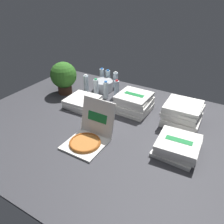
{
  "coord_description": "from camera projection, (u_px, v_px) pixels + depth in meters",
  "views": [
    {
      "loc": [
        1.1,
        -1.76,
        1.43
      ],
      "look_at": [
        -0.01,
        0.1,
        0.14
      ],
      "focal_mm": 36.29,
      "sensor_mm": 36.0,
      "label": 1
    }
  ],
  "objects": [
    {
      "name": "potted_plant",
      "position": [
        64.0,
        76.0,
        3.12
      ],
      "size": [
        0.36,
        0.36,
        0.45
      ],
      "color": "#513323",
      "rests_on": "ground_plane"
    },
    {
      "name": "water_bottle_0",
      "position": [
        86.0,
        83.0,
        3.26
      ],
      "size": [
        0.07,
        0.07,
        0.25
      ],
      "color": "silver",
      "rests_on": "ground_plane"
    },
    {
      "name": "water_bottle_6",
      "position": [
        96.0,
        87.0,
        3.13
      ],
      "size": [
        0.07,
        0.07,
        0.25
      ],
      "color": "white",
      "rests_on": "ground_plane"
    },
    {
      "name": "water_bottle_3",
      "position": [
        108.0,
        78.0,
        3.43
      ],
      "size": [
        0.07,
        0.07,
        0.25
      ],
      "color": "silver",
      "rests_on": "ground_plane"
    },
    {
      "name": "pizza_stack_right_far",
      "position": [
        83.0,
        102.0,
        2.89
      ],
      "size": [
        0.4,
        0.4,
        0.11
      ],
      "color": "white",
      "rests_on": "ground_plane"
    },
    {
      "name": "pizza_stack_right_mid",
      "position": [
        182.0,
        114.0,
        2.5
      ],
      "size": [
        0.41,
        0.41,
        0.26
      ],
      "color": "white",
      "rests_on": "ground_plane"
    },
    {
      "name": "water_bottle_2",
      "position": [
        102.0,
        76.0,
        3.49
      ],
      "size": [
        0.07,
        0.07,
        0.25
      ],
      "color": "silver",
      "rests_on": "ground_plane"
    },
    {
      "name": "pizza_stack_right_near",
      "position": [
        134.0,
        103.0,
        2.76
      ],
      "size": [
        0.41,
        0.41,
        0.22
      ],
      "color": "white",
      "rests_on": "ground_plane"
    },
    {
      "name": "ice_bucket",
      "position": [
        103.0,
        85.0,
        3.3
      ],
      "size": [
        0.28,
        0.28,
        0.14
      ],
      "primitive_type": "cylinder",
      "color": "#B7BABF",
      "rests_on": "ground_plane"
    },
    {
      "name": "water_bottle_1",
      "position": [
        116.0,
        80.0,
        3.35
      ],
      "size": [
        0.07,
        0.07,
        0.25
      ],
      "color": "silver",
      "rests_on": "ground_plane"
    },
    {
      "name": "ground_plane",
      "position": [
        108.0,
        128.0,
        2.51
      ],
      "size": [
        3.2,
        2.4,
        0.02
      ],
      "primitive_type": "cube",
      "color": "#38383D"
    },
    {
      "name": "water_bottle_5",
      "position": [
        106.0,
        90.0,
        3.06
      ],
      "size": [
        0.07,
        0.07,
        0.25
      ],
      "color": "white",
      "rests_on": "ground_plane"
    },
    {
      "name": "pizza_stack_center_near",
      "position": [
        178.0,
        146.0,
        2.11
      ],
      "size": [
        0.41,
        0.42,
        0.15
      ],
      "color": "white",
      "rests_on": "ground_plane"
    },
    {
      "name": "water_bottle_4",
      "position": [
        117.0,
        89.0,
        3.09
      ],
      "size": [
        0.07,
        0.07,
        0.25
      ],
      "color": "silver",
      "rests_on": "ground_plane"
    },
    {
      "name": "open_pizza_box",
      "position": [
        89.0,
        136.0,
        2.25
      ],
      "size": [
        0.38,
        0.48,
        0.39
      ],
      "color": "white",
      "rests_on": "ground_plane"
    }
  ]
}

